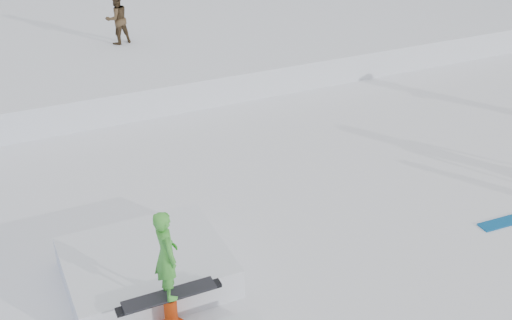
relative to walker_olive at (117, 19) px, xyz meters
name	(u,v)px	position (x,y,z in m)	size (l,w,h in m)	color
ground	(279,273)	(-0.14, -10.99, -1.55)	(120.00, 120.00, 0.00)	white
snow_midrise	(82,15)	(-0.14, 5.01, -1.15)	(50.00, 18.00, 0.80)	white
walker_olive	(117,19)	(0.00, 0.00, 0.00)	(0.73, 0.57, 1.50)	#483520
loose_board_teal	(511,220)	(4.62, -11.44, -1.53)	(1.40, 0.28, 0.03)	#0B4F89
jib_rail_feature	(159,291)	(-2.23, -10.94, -1.24)	(2.60, 4.40, 2.11)	white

